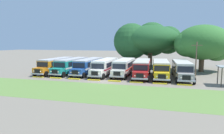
{
  "coord_description": "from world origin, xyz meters",
  "views": [
    {
      "loc": [
        9.07,
        -28.35,
        5.91
      ],
      "look_at": [
        0.0,
        4.77,
        1.6
      ],
      "focal_mm": 31.34,
      "sensor_mm": 36.0,
      "label": 1
    }
  ],
  "objects_px": {
    "parked_bus_slot_4": "(124,66)",
    "parked_bus_slot_7": "(182,69)",
    "secondary_tree": "(203,43)",
    "parked_bus_slot_0": "(57,65)",
    "utility_pole": "(196,58)",
    "parked_bus_slot_2": "(89,65)",
    "parked_bus_slot_1": "(72,65)",
    "parked_bus_slot_5": "(142,67)",
    "broad_shade_tree": "(148,40)",
    "parked_bus_slot_6": "(161,68)",
    "parked_bus_slot_3": "(106,66)"
  },
  "relations": [
    {
      "from": "parked_bus_slot_4",
      "to": "parked_bus_slot_7",
      "type": "xyz_separation_m",
      "value": [
        9.92,
        -0.84,
        0.0
      ]
    },
    {
      "from": "secondary_tree",
      "to": "parked_bus_slot_0",
      "type": "bearing_deg",
      "value": -161.88
    },
    {
      "from": "secondary_tree",
      "to": "utility_pole",
      "type": "relative_size",
      "value": 1.88
    },
    {
      "from": "parked_bus_slot_2",
      "to": "parked_bus_slot_7",
      "type": "height_order",
      "value": "same"
    },
    {
      "from": "parked_bus_slot_1",
      "to": "parked_bus_slot_5",
      "type": "relative_size",
      "value": 1.0
    },
    {
      "from": "parked_bus_slot_2",
      "to": "parked_bus_slot_4",
      "type": "relative_size",
      "value": 1.0
    },
    {
      "from": "parked_bus_slot_0",
      "to": "secondary_tree",
      "type": "xyz_separation_m",
      "value": [
        28.0,
        9.16,
        4.17
      ]
    },
    {
      "from": "parked_bus_slot_4",
      "to": "secondary_tree",
      "type": "height_order",
      "value": "secondary_tree"
    },
    {
      "from": "broad_shade_tree",
      "to": "parked_bus_slot_6",
      "type": "bearing_deg",
      "value": -76.37
    },
    {
      "from": "parked_bus_slot_7",
      "to": "parked_bus_slot_4",
      "type": "bearing_deg",
      "value": -96.9
    },
    {
      "from": "parked_bus_slot_2",
      "to": "utility_pole",
      "type": "distance_m",
      "value": 19.42
    },
    {
      "from": "parked_bus_slot_1",
      "to": "parked_bus_slot_6",
      "type": "relative_size",
      "value": 1.0
    },
    {
      "from": "parked_bus_slot_3",
      "to": "secondary_tree",
      "type": "distance_m",
      "value": 20.45
    },
    {
      "from": "parked_bus_slot_6",
      "to": "parked_bus_slot_7",
      "type": "relative_size",
      "value": 1.0
    },
    {
      "from": "parked_bus_slot_4",
      "to": "parked_bus_slot_2",
      "type": "bearing_deg",
      "value": -85.67
    },
    {
      "from": "parked_bus_slot_1",
      "to": "parked_bus_slot_2",
      "type": "relative_size",
      "value": 1.0
    },
    {
      "from": "parked_bus_slot_1",
      "to": "parked_bus_slot_2",
      "type": "height_order",
      "value": "same"
    },
    {
      "from": "parked_bus_slot_0",
      "to": "parked_bus_slot_6",
      "type": "bearing_deg",
      "value": 93.26
    },
    {
      "from": "parked_bus_slot_4",
      "to": "utility_pole",
      "type": "distance_m",
      "value": 12.62
    },
    {
      "from": "parked_bus_slot_1",
      "to": "utility_pole",
      "type": "distance_m",
      "value": 22.88
    },
    {
      "from": "parked_bus_slot_0",
      "to": "parked_bus_slot_2",
      "type": "bearing_deg",
      "value": 96.33
    },
    {
      "from": "broad_shade_tree",
      "to": "secondary_tree",
      "type": "bearing_deg",
      "value": -23.03
    },
    {
      "from": "parked_bus_slot_1",
      "to": "parked_bus_slot_6",
      "type": "height_order",
      "value": "same"
    },
    {
      "from": "parked_bus_slot_3",
      "to": "secondary_tree",
      "type": "relative_size",
      "value": 0.95
    },
    {
      "from": "broad_shade_tree",
      "to": "secondary_tree",
      "type": "distance_m",
      "value": 12.35
    },
    {
      "from": "broad_shade_tree",
      "to": "utility_pole",
      "type": "xyz_separation_m",
      "value": [
        9.25,
        -11.47,
        -3.3
      ]
    },
    {
      "from": "parked_bus_slot_6",
      "to": "utility_pole",
      "type": "relative_size",
      "value": 1.81
    },
    {
      "from": "parked_bus_slot_4",
      "to": "parked_bus_slot_6",
      "type": "relative_size",
      "value": 0.99
    },
    {
      "from": "parked_bus_slot_6",
      "to": "broad_shade_tree",
      "type": "bearing_deg",
      "value": -169.44
    },
    {
      "from": "parked_bus_slot_3",
      "to": "parked_bus_slot_2",
      "type": "bearing_deg",
      "value": -92.34
    },
    {
      "from": "parked_bus_slot_6",
      "to": "parked_bus_slot_7",
      "type": "bearing_deg",
      "value": 85.5
    },
    {
      "from": "parked_bus_slot_5",
      "to": "utility_pole",
      "type": "bearing_deg",
      "value": 102.53
    },
    {
      "from": "parked_bus_slot_2",
      "to": "parked_bus_slot_4",
      "type": "xyz_separation_m",
      "value": [
        6.82,
        0.49,
        0.0
      ]
    },
    {
      "from": "parked_bus_slot_5",
      "to": "utility_pole",
      "type": "relative_size",
      "value": 1.81
    },
    {
      "from": "parked_bus_slot_3",
      "to": "parked_bus_slot_7",
      "type": "bearing_deg",
      "value": 89.68
    },
    {
      "from": "parked_bus_slot_4",
      "to": "broad_shade_tree",
      "type": "relative_size",
      "value": 0.69
    },
    {
      "from": "parked_bus_slot_1",
      "to": "broad_shade_tree",
      "type": "xyz_separation_m",
      "value": [
        13.46,
        13.73,
        4.97
      ]
    },
    {
      "from": "secondary_tree",
      "to": "parked_bus_slot_5",
      "type": "bearing_deg",
      "value": -140.53
    },
    {
      "from": "parked_bus_slot_0",
      "to": "parked_bus_slot_6",
      "type": "height_order",
      "value": "same"
    },
    {
      "from": "parked_bus_slot_1",
      "to": "parked_bus_slot_7",
      "type": "bearing_deg",
      "value": 92.24
    },
    {
      "from": "parked_bus_slot_4",
      "to": "parked_bus_slot_6",
      "type": "distance_m",
      "value": 6.56
    },
    {
      "from": "utility_pole",
      "to": "parked_bus_slot_3",
      "type": "bearing_deg",
      "value": -171.86
    },
    {
      "from": "parked_bus_slot_2",
      "to": "parked_bus_slot_0",
      "type": "bearing_deg",
      "value": -85.38
    },
    {
      "from": "broad_shade_tree",
      "to": "parked_bus_slot_7",
      "type": "bearing_deg",
      "value": -64.08
    },
    {
      "from": "parked_bus_slot_2",
      "to": "broad_shade_tree",
      "type": "height_order",
      "value": "broad_shade_tree"
    },
    {
      "from": "parked_bus_slot_4",
      "to": "parked_bus_slot_5",
      "type": "xyz_separation_m",
      "value": [
        3.37,
        -0.9,
        0.0
      ]
    },
    {
      "from": "parked_bus_slot_5",
      "to": "parked_bus_slot_4",
      "type": "bearing_deg",
      "value": -108.02
    },
    {
      "from": "parked_bus_slot_5",
      "to": "parked_bus_slot_7",
      "type": "bearing_deg",
      "value": 87.58
    },
    {
      "from": "parked_bus_slot_3",
      "to": "parked_bus_slot_5",
      "type": "distance_m",
      "value": 6.81
    },
    {
      "from": "parked_bus_slot_0",
      "to": "parked_bus_slot_5",
      "type": "distance_m",
      "value": 16.87
    }
  ]
}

